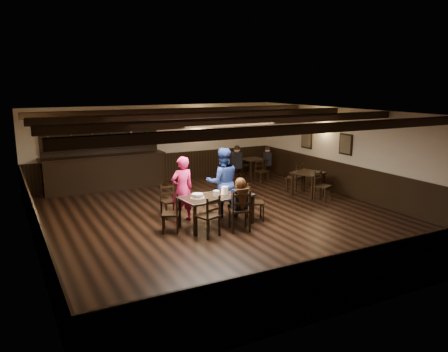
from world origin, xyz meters
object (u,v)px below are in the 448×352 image
bar_counter (104,168)px  cake (197,196)px  woman_pink (182,189)px  dining_table (216,198)px  chair_near_right (241,208)px  man_blue (223,182)px  chair_near_left (211,213)px

bar_counter → cake: bearing=-77.7°
woman_pink → cake: 0.69m
dining_table → chair_near_right: chair_near_right is taller
dining_table → man_blue: (0.50, 0.63, 0.22)m
woman_pink → dining_table: bearing=124.6°
dining_table → bar_counter: bar_counter is taller
dining_table → woman_pink: woman_pink is taller
cake → bar_counter: size_ratio=0.09×
dining_table → woman_pink: bearing=130.9°
woman_pink → chair_near_right: bearing=116.8°
dining_table → woman_pink: (-0.61, 0.70, 0.15)m
chair_near_left → chair_near_right: chair_near_right is taller
woman_pink → man_blue: man_blue is taller
bar_counter → chair_near_left: bearing=-79.3°
chair_near_right → bar_counter: bearing=108.2°
chair_near_left → cake: bearing=89.8°
chair_near_right → bar_counter: 6.01m
chair_near_left → bar_counter: 5.83m
cake → woman_pink: bearing=99.1°
man_blue → woman_pink: bearing=11.8°
woman_pink → cake: (0.11, -0.68, -0.03)m
woman_pink → chair_near_left: bearing=88.0°
man_blue → bar_counter: (-2.09, 4.40, -0.18)m
man_blue → bar_counter: bar_counter is taller
chair_near_right → cake: size_ratio=2.95×
woman_pink → cake: woman_pink is taller
chair_near_right → cake: 1.08m
dining_table → bar_counter: size_ratio=0.47×
chair_near_left → woman_pink: woman_pink is taller
chair_near_left → woman_pink: 1.43m
man_blue → cake: bearing=46.8°
chair_near_right → woman_pink: bearing=123.1°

